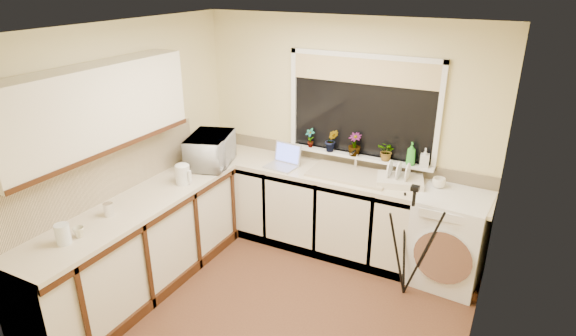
{
  "coord_description": "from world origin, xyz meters",
  "views": [
    {
      "loc": [
        1.68,
        -3.08,
        2.83
      ],
      "look_at": [
        -0.18,
        0.55,
        1.15
      ],
      "focal_mm": 29.7,
      "sensor_mm": 36.0,
      "label": 1
    }
  ],
  "objects_px": {
    "laptop": "(284,160)",
    "kettle": "(183,175)",
    "soap_bottle_clear": "(425,158)",
    "microwave": "(210,150)",
    "plant_a": "(310,138)",
    "dish_rack": "(400,181)",
    "plant_d": "(387,151)",
    "glass_jug": "(63,234)",
    "plant_c": "(355,144)",
    "steel_jar": "(109,209)",
    "washing_machine": "(449,239)",
    "tripod": "(409,242)",
    "plant_b": "(332,140)",
    "cup_left": "(79,232)",
    "cup_back": "(439,183)",
    "soap_bottle_green": "(411,154)"
  },
  "relations": [
    {
      "from": "laptop",
      "to": "cup_back",
      "type": "height_order",
      "value": "laptop"
    },
    {
      "from": "microwave",
      "to": "plant_d",
      "type": "height_order",
      "value": "plant_d"
    },
    {
      "from": "glass_jug",
      "to": "cup_left",
      "type": "xyz_separation_m",
      "value": [
        0.02,
        0.12,
        -0.04
      ]
    },
    {
      "from": "dish_rack",
      "to": "plant_d",
      "type": "bearing_deg",
      "value": 123.25
    },
    {
      "from": "cup_back",
      "to": "washing_machine",
      "type": "bearing_deg",
      "value": -38.1
    },
    {
      "from": "tripod",
      "to": "cup_back",
      "type": "relative_size",
      "value": 8.74
    },
    {
      "from": "kettle",
      "to": "plant_d",
      "type": "bearing_deg",
      "value": 33.86
    },
    {
      "from": "plant_d",
      "to": "soap_bottle_clear",
      "type": "bearing_deg",
      "value": 0.99
    },
    {
      "from": "plant_c",
      "to": "plant_b",
      "type": "bearing_deg",
      "value": -179.1
    },
    {
      "from": "kettle",
      "to": "microwave",
      "type": "xyz_separation_m",
      "value": [
        -0.05,
        0.54,
        0.07
      ]
    },
    {
      "from": "steel_jar",
      "to": "soap_bottle_clear",
      "type": "xyz_separation_m",
      "value": [
        2.23,
        1.97,
        0.19
      ]
    },
    {
      "from": "kettle",
      "to": "cup_left",
      "type": "xyz_separation_m",
      "value": [
        -0.08,
        -1.19,
        -0.05
      ]
    },
    {
      "from": "steel_jar",
      "to": "cup_left",
      "type": "bearing_deg",
      "value": -80.05
    },
    {
      "from": "soap_bottle_clear",
      "to": "microwave",
      "type": "bearing_deg",
      "value": -164.02
    },
    {
      "from": "glass_jug",
      "to": "soap_bottle_green",
      "type": "height_order",
      "value": "soap_bottle_green"
    },
    {
      "from": "dish_rack",
      "to": "plant_c",
      "type": "relative_size",
      "value": 1.83
    },
    {
      "from": "cup_back",
      "to": "plant_a",
      "type": "bearing_deg",
      "value": 175.67
    },
    {
      "from": "plant_d",
      "to": "plant_b",
      "type": "bearing_deg",
      "value": -179.02
    },
    {
      "from": "kettle",
      "to": "tripod",
      "type": "xyz_separation_m",
      "value": [
        2.15,
        0.5,
        -0.44
      ]
    },
    {
      "from": "tripod",
      "to": "cup_back",
      "type": "distance_m",
      "value": 0.69
    },
    {
      "from": "steel_jar",
      "to": "microwave",
      "type": "distance_m",
      "value": 1.37
    },
    {
      "from": "soap_bottle_green",
      "to": "soap_bottle_clear",
      "type": "distance_m",
      "value": 0.14
    },
    {
      "from": "kettle",
      "to": "cup_left",
      "type": "height_order",
      "value": "kettle"
    },
    {
      "from": "dish_rack",
      "to": "steel_jar",
      "type": "distance_m",
      "value": 2.72
    },
    {
      "from": "soap_bottle_green",
      "to": "cup_left",
      "type": "bearing_deg",
      "value": -131.15
    },
    {
      "from": "laptop",
      "to": "kettle",
      "type": "distance_m",
      "value": 1.09
    },
    {
      "from": "kettle",
      "to": "plant_a",
      "type": "distance_m",
      "value": 1.44
    },
    {
      "from": "glass_jug",
      "to": "plant_c",
      "type": "distance_m",
      "value": 2.86
    },
    {
      "from": "washing_machine",
      "to": "microwave",
      "type": "xyz_separation_m",
      "value": [
        -2.49,
        -0.36,
        0.61
      ]
    },
    {
      "from": "dish_rack",
      "to": "plant_a",
      "type": "xyz_separation_m",
      "value": [
        -1.06,
        0.19,
        0.22
      ]
    },
    {
      "from": "glass_jug",
      "to": "plant_a",
      "type": "relative_size",
      "value": 0.77
    },
    {
      "from": "microwave",
      "to": "cup_back",
      "type": "relative_size",
      "value": 4.73
    },
    {
      "from": "dish_rack",
      "to": "soap_bottle_clear",
      "type": "relative_size",
      "value": 2.31
    },
    {
      "from": "tripod",
      "to": "steel_jar",
      "type": "relative_size",
      "value": 9.71
    },
    {
      "from": "dish_rack",
      "to": "plant_a",
      "type": "relative_size",
      "value": 2.09
    },
    {
      "from": "plant_c",
      "to": "plant_d",
      "type": "height_order",
      "value": "plant_c"
    },
    {
      "from": "tripod",
      "to": "plant_a",
      "type": "xyz_separation_m",
      "value": [
        -1.31,
        0.66,
        0.6
      ]
    },
    {
      "from": "plant_a",
      "to": "plant_b",
      "type": "height_order",
      "value": "plant_b"
    },
    {
      "from": "dish_rack",
      "to": "soap_bottle_clear",
      "type": "bearing_deg",
      "value": 30.28
    },
    {
      "from": "glass_jug",
      "to": "soap_bottle_clear",
      "type": "bearing_deg",
      "value": 48.37
    },
    {
      "from": "plant_c",
      "to": "soap_bottle_green",
      "type": "xyz_separation_m",
      "value": [
        0.59,
        -0.0,
        -0.0
      ]
    },
    {
      "from": "washing_machine",
      "to": "plant_b",
      "type": "xyz_separation_m",
      "value": [
        -1.34,
        0.23,
        0.72
      ]
    },
    {
      "from": "plant_a",
      "to": "cup_back",
      "type": "distance_m",
      "value": 1.44
    },
    {
      "from": "plant_a",
      "to": "soap_bottle_clear",
      "type": "bearing_deg",
      "value": -0.28
    },
    {
      "from": "glass_jug",
      "to": "microwave",
      "type": "distance_m",
      "value": 1.85
    },
    {
      "from": "plant_b",
      "to": "tripod",
      "type": "bearing_deg",
      "value": -31.3
    },
    {
      "from": "steel_jar",
      "to": "soap_bottle_green",
      "type": "distance_m",
      "value": 2.87
    },
    {
      "from": "tripod",
      "to": "soap_bottle_green",
      "type": "xyz_separation_m",
      "value": [
        -0.2,
        0.64,
        0.61
      ]
    },
    {
      "from": "plant_b",
      "to": "soap_bottle_green",
      "type": "height_order",
      "value": "plant_b"
    },
    {
      "from": "dish_rack",
      "to": "glass_jug",
      "type": "xyz_separation_m",
      "value": [
        -2.01,
        -2.28,
        0.05
      ]
    }
  ]
}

